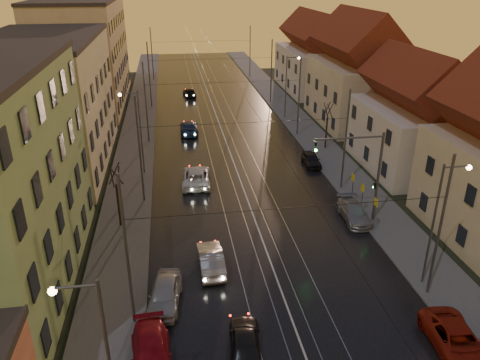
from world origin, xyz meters
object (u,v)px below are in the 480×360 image
driving_car_4 (190,92)px  parked_left_3 (165,294)px  driving_car_0 (245,341)px  street_lamp_2 (137,125)px  driving_car_3 (189,128)px  parked_right_1 (354,212)px  street_lamp_0 (99,350)px  street_lamp_1 (440,214)px  street_lamp_3 (288,81)px  parked_right_2 (311,159)px  driving_car_1 (211,259)px  driving_car_2 (196,177)px  parked_right_0 (457,342)px  traffic_light_mast (367,167)px  parked_left_2 (151,354)px

driving_car_4 → parked_left_3: size_ratio=0.92×
driving_car_0 → street_lamp_2: bearing=-68.7°
driving_car_4 → driving_car_3: bearing=78.8°
driving_car_3 → parked_right_1: 25.77m
driving_car_3 → street_lamp_0: bearing=83.6°
street_lamp_2 → parked_right_1: (16.70, -11.59, -4.25)m
street_lamp_1 → street_lamp_3: (0.00, 36.00, 0.00)m
street_lamp_0 → parked_right_2: size_ratio=2.19×
driving_car_0 → driving_car_3: bearing=-81.5°
driving_car_0 → driving_car_3: (-1.01, 35.38, 0.07)m
street_lamp_1 → driving_car_1: size_ratio=1.83×
driving_car_0 → driving_car_4: (-0.02, 53.19, 0.01)m
driving_car_3 → parked_right_2: bearing=135.2°
driving_car_2 → parked_right_1: driving_car_2 is taller
driving_car_3 → street_lamp_3: bearing=-159.7°
driving_car_2 → street_lamp_2: bearing=-27.0°
street_lamp_2 → driving_car_1: bearing=-72.7°
parked_left_3 → parked_right_0: 15.71m
street_lamp_1 → driving_car_4: street_lamp_1 is taller
traffic_light_mast → street_lamp_0: bearing=-136.9°
driving_car_0 → driving_car_4: bearing=-83.1°
traffic_light_mast → driving_car_2: bearing=143.5°
street_lamp_0 → driving_car_0: (6.16, 4.07, -4.22)m
parked_right_2 → street_lamp_3: bearing=86.8°
street_lamp_0 → parked_left_2: bearing=68.8°
street_lamp_1 → street_lamp_3: size_ratio=1.00×
driving_car_4 → parked_right_0: (10.56, -54.84, 0.01)m
street_lamp_3 → driving_car_1: 35.26m
parked_left_2 → parked_right_2: parked_left_2 is taller
driving_car_3 → parked_left_3: (-2.97, -31.03, -0.01)m
street_lamp_3 → traffic_light_mast: street_lamp_3 is taller
parked_left_3 → parked_right_1: parked_left_3 is taller
street_lamp_2 → driving_car_1: size_ratio=1.83×
street_lamp_3 → parked_right_1: size_ratio=1.82×
parked_right_1 → parked_left_2: bearing=-137.9°
traffic_light_mast → driving_car_4: (-10.96, 41.25, -3.93)m
street_lamp_2 → parked_right_2: 17.17m
street_lamp_2 → parked_right_0: 30.84m
street_lamp_1 → driving_car_4: (-12.07, 49.25, -4.21)m
street_lamp_2 → parked_left_2: (1.50, -24.12, -4.21)m
traffic_light_mast → parked_left_2: 20.14m
traffic_light_mast → driving_car_1: bearing=-159.5°
parked_left_3 → street_lamp_2: bearing=104.3°
street_lamp_0 → driving_car_3: street_lamp_0 is taller
driving_car_3 → driving_car_2: bearing=90.7°
traffic_light_mast → parked_right_0: bearing=-91.7°
street_lamp_1 → parked_left_3: 16.56m
traffic_light_mast → driving_car_2: size_ratio=1.37×
driving_car_0 → driving_car_4: 53.19m
parked_right_0 → street_lamp_0: bearing=-167.3°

